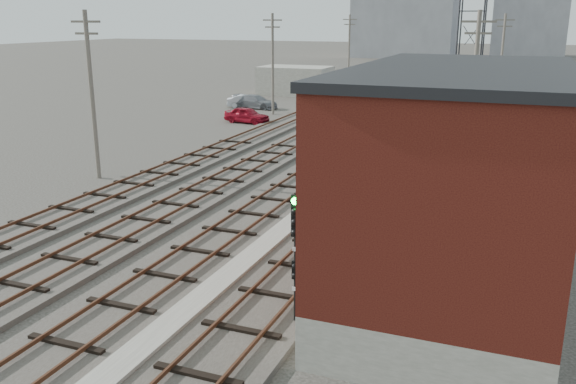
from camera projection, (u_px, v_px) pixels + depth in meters
The scene contains 21 objects.
ground at pixel (435, 101), 65.31m from camera, with size 320.00×320.00×0.00m, color #282621.
track_right at pixel (426, 135), 45.61m from camera, with size 3.20×90.00×0.39m.
track_mid_right at pixel (374, 132), 47.01m from camera, with size 3.20×90.00×0.39m.
track_mid_left at pixel (325, 129), 48.42m from camera, with size 3.20×90.00×0.39m.
track_left at pixel (278, 126), 49.83m from camera, with size 3.20×90.00×0.39m.
platform_curb at pixel (272, 241), 23.93m from camera, with size 0.90×28.00×0.26m, color gray.
brick_building at pixel (456, 185), 18.72m from camera, with size 6.54×12.20×7.22m.
lattice_tower at pixel (471, 35), 38.94m from camera, with size 1.60×1.60×15.00m.
utility_pole_left_a at pixel (92, 91), 32.59m from camera, with size 1.80×0.24×9.00m.
utility_pole_left_b at pixel (273, 61), 54.96m from camera, with size 1.80×0.24×9.00m.
utility_pole_left_c at pixel (349, 49), 77.33m from camera, with size 1.80×0.24×9.00m.
utility_pole_right_a at pixel (473, 90), 33.07m from camera, with size 1.80×0.24×9.00m.
utility_pole_right_b at pixel (502, 58), 59.91m from camera, with size 1.80×0.24×9.00m.
shed_left at pixel (295, 81), 70.49m from camera, with size 8.00×5.00×3.20m, color gray.
shed_right at pixel (527, 77), 70.54m from camera, with size 6.00×6.00×4.00m, color gray.
signal_mast at pixel (296, 250), 16.95m from camera, with size 0.40×0.41×4.01m.
switch_stand at pixel (313, 159), 35.66m from camera, with size 0.34×0.34×1.36m.
site_trailer at pixel (354, 97), 58.18m from camera, with size 6.47×3.43×2.60m.
car_red at pixel (247, 115), 51.54m from camera, with size 1.58×3.92×1.34m, color maroon.
car_silver at pixel (246, 101), 60.48m from camera, with size 1.30×3.74×1.23m, color #B0B4B9.
car_grey at pixel (256, 102), 59.83m from camera, with size 1.84×4.53×1.32m, color gray.
Camera 1 is at (9.29, -6.69, 8.58)m, focal length 38.00 mm.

